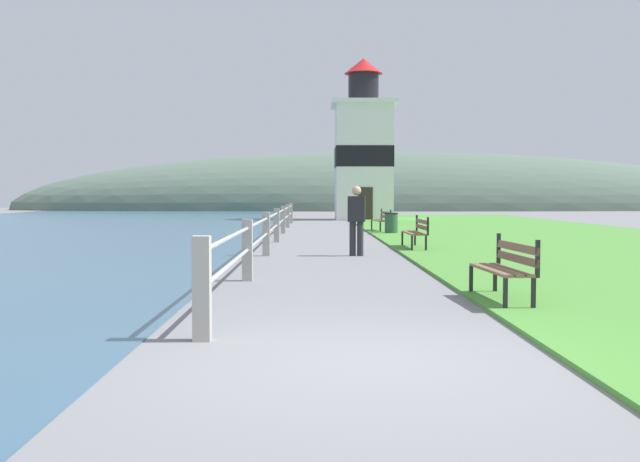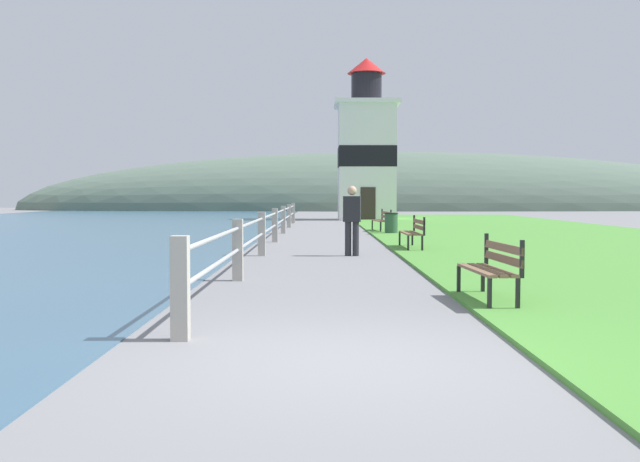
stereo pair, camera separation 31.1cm
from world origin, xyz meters
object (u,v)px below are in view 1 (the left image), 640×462
(park_bench_far, at_px, (382,219))
(person_strolling, at_px, (356,218))
(trash_bin, at_px, (391,223))
(park_bench_near, at_px, (506,265))
(park_bench_midway, at_px, (417,230))
(lighthouse, at_px, (363,152))

(park_bench_far, bearing_deg, person_strolling, 74.46)
(trash_bin, bearing_deg, park_bench_near, -91.13)
(park_bench_far, distance_m, trash_bin, 1.74)
(trash_bin, bearing_deg, park_bench_midway, -91.19)
(park_bench_far, bearing_deg, park_bench_near, 82.78)
(park_bench_near, height_order, park_bench_midway, same)
(park_bench_midway, distance_m, person_strolling, 2.68)
(park_bench_midway, bearing_deg, park_bench_far, -90.26)
(park_bench_near, height_order, person_strolling, person_strolling)
(park_bench_far, xyz_separation_m, person_strolling, (-1.79, -11.51, 0.41))
(park_bench_near, distance_m, person_strolling, 8.02)
(park_bench_midway, relative_size, person_strolling, 1.14)
(lighthouse, bearing_deg, park_bench_far, -91.09)
(park_bench_near, xyz_separation_m, trash_bin, (0.35, 17.63, -0.11))
(park_bench_near, distance_m, trash_bin, 17.63)
(park_bench_near, height_order, park_bench_far, same)
(park_bench_midway, relative_size, lighthouse, 0.20)
(park_bench_near, distance_m, lighthouse, 34.69)
(lighthouse, bearing_deg, park_bench_midway, -90.65)
(park_bench_midway, relative_size, park_bench_far, 1.08)
(park_bench_far, xyz_separation_m, trash_bin, (0.17, -1.72, -0.11))
(lighthouse, height_order, trash_bin, lighthouse)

